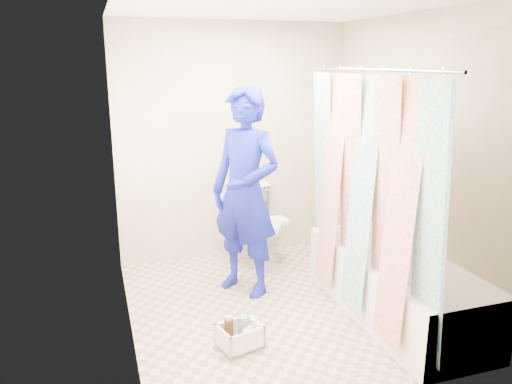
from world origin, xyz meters
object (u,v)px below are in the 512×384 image
object	(u,v)px
bathtub	(395,284)
toilet	(259,225)
plumber	(245,193)
cleaning_caddy	(241,337)

from	to	relation	value
bathtub	toilet	distance (m)	1.59
toilet	plumber	distance (m)	0.88
cleaning_caddy	bathtub	bearing A→B (deg)	-11.60
bathtub	toilet	size ratio (longest dim) A/B	2.26
toilet	cleaning_caddy	bearing A→B (deg)	-115.71
cleaning_caddy	plumber	bearing A→B (deg)	55.99
bathtub	toilet	world-z (taller)	toilet
toilet	plumber	world-z (taller)	plumber
bathtub	plumber	xyz separation A→B (m)	(-1.01, 0.82, 0.64)
bathtub	plumber	bearing A→B (deg)	140.81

